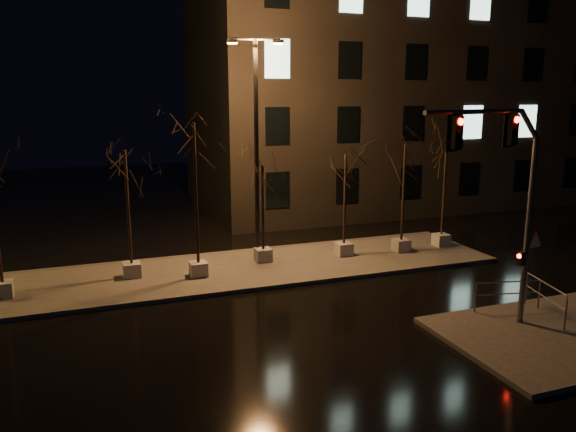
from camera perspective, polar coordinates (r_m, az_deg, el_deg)
name	(u,v)px	position (r m, az deg, el deg)	size (l,w,h in m)	color
ground	(284,328)	(17.61, -0.42, -11.28)	(90.00, 90.00, 0.00)	black
median	(234,270)	(22.97, -5.54, -5.48)	(22.00, 5.00, 0.15)	#403E39
sidewalk_corner	(562,335)	(18.80, 26.09, -10.77)	(7.00, 5.00, 0.15)	#403E39
building	(390,88)	(38.51, 10.36, 12.67)	(25.00, 12.00, 15.00)	black
tree_1	(126,179)	(21.77, -16.10, 3.62)	(1.80, 1.80, 5.02)	#A6A39B
tree_2	(195,158)	(21.22, -9.46, 5.83)	(1.80, 1.80, 6.04)	#A6A39B
tree_3	(263,186)	(23.10, -2.61, 3.05)	(1.80, 1.80, 4.23)	#A6A39B
tree_4	(345,177)	(24.09, 5.84, 3.96)	(1.80, 1.80, 4.55)	#A6A39B
tree_5	(404,168)	(25.05, 11.74, 4.75)	(1.80, 1.80, 4.94)	#A6A39B
tree_6	(445,167)	(26.50, 15.70, 4.83)	(1.80, 1.80, 4.86)	#A6A39B
traffic_signal_mast	(509,188)	(17.10, 21.56, 2.62)	(5.24, 1.15, 6.50)	#5B5D63
streetlight_main	(256,136)	(23.15, -3.23, 8.12)	(2.25, 0.82, 9.09)	black
guard_rail_a	(508,291)	(19.67, 21.44, -7.13)	(2.24, 0.49, 0.98)	#5B5D63
guard_rail_b	(545,295)	(19.60, 24.67, -7.28)	(0.61, 2.24, 1.09)	#5B5D63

